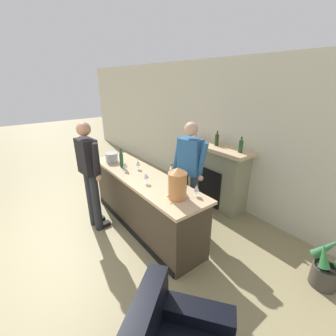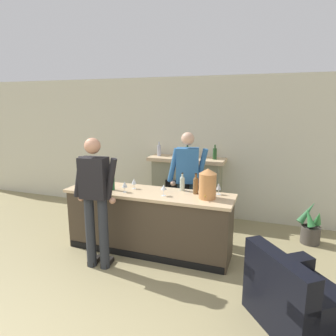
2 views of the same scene
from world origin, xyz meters
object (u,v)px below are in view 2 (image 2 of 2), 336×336
person_customer (95,198)px  wine_glass_front_left (125,185)px  potted_plant_corner (311,228)px  copper_dispenser (208,183)px  wine_glass_front_right (134,182)px  ice_bucket_steel (92,183)px  fireplace_stone (187,187)px  person_bartender (187,181)px  wine_bottle_chardonnay_pale (196,184)px  armchair_black (295,302)px  wine_bottle_riesling_slim (112,181)px  wine_bottle_rose_blush (182,183)px  wine_glass_mid_counter (164,188)px  wine_glass_back_row (219,187)px

person_customer → wine_glass_front_left: person_customer is taller
potted_plant_corner → copper_dispenser: 2.07m
wine_glass_front_right → wine_glass_front_left: bearing=-102.3°
ice_bucket_steel → wine_glass_front_left: bearing=-1.8°
fireplace_stone → person_bartender: (0.27, -0.93, 0.38)m
person_bartender → wine_bottle_chardonnay_pale: 0.56m
fireplace_stone → ice_bucket_steel: 2.01m
armchair_black → wine_bottle_riesling_slim: 2.86m
wine_glass_front_right → wine_glass_front_left: 0.22m
person_bartender → wine_glass_front_left: size_ratio=10.81×
potted_plant_corner → wine_bottle_rose_blush: (-1.92, -0.89, 0.81)m
copper_dispenser → wine_glass_mid_counter: copper_dispenser is taller
copper_dispenser → wine_bottle_rose_blush: (-0.44, 0.25, -0.09)m
potted_plant_corner → wine_bottle_rose_blush: bearing=-155.2°
ice_bucket_steel → wine_glass_mid_counter: ice_bucket_steel is taller
potted_plant_corner → ice_bucket_steel: (-3.28, -1.24, 0.77)m
armchair_black → person_customer: person_customer is taller
ice_bucket_steel → wine_glass_front_left: 0.58m
wine_glass_front_left → wine_glass_mid_counter: 0.61m
copper_dispenser → wine_bottle_chardonnay_pale: bearing=142.2°
armchair_black → wine_glass_mid_counter: 2.12m
wine_glass_front_right → wine_bottle_rose_blush: bearing=12.0°
wine_bottle_chardonnay_pale → wine_glass_back_row: 0.33m
wine_glass_front_right → wine_glass_mid_counter: bearing=-18.7°
person_bartender → wine_bottle_rose_blush: bearing=-85.1°
potted_plant_corner → wine_bottle_riesling_slim: size_ratio=2.10×
person_customer → wine_bottle_riesling_slim: bearing=97.3°
copper_dispenser → wine_glass_mid_counter: size_ratio=2.59×
wine_bottle_chardonnay_pale → wine_glass_front_right: bearing=-176.1°
wine_bottle_rose_blush → wine_bottle_riesling_slim: 1.06m
armchair_black → copper_dispenser: bearing=139.6°
person_bartender → wine_glass_back_row: (0.59, -0.41, 0.06)m
armchair_black → ice_bucket_steel: (-2.94, 0.87, 0.77)m
wine_glass_front_left → person_bartender: bearing=45.6°
fireplace_stone → ice_bucket_steel: fireplace_stone is taller
copper_dispenser → wine_glass_front_left: bearing=-174.4°
copper_dispenser → wine_bottle_chardonnay_pale: (-0.21, 0.16, -0.07)m
fireplace_stone → wine_glass_mid_counter: bearing=-85.3°
person_bartender → copper_dispenser: bearing=-53.6°
person_customer → wine_bottle_chardonnay_pale: (1.17, 0.82, 0.08)m
wine_bottle_rose_blush → wine_bottle_riesling_slim: size_ratio=0.85×
person_customer → wine_glass_front_left: size_ratio=10.90×
copper_dispenser → wine_bottle_chardonnay_pale: size_ratio=1.38×
ice_bucket_steel → wine_bottle_riesling_slim: wine_bottle_riesling_slim is taller
wine_bottle_rose_blush → wine_glass_mid_counter: (-0.17, -0.34, -0.00)m
wine_glass_mid_counter → copper_dispenser: bearing=8.6°
wine_glass_back_row → wine_bottle_chardonnay_pale: bearing=-167.7°
armchair_black → copper_dispenser: (-1.14, 0.97, 0.89)m
person_customer → wine_bottle_rose_blush: person_customer is taller
fireplace_stone → person_customer: (-0.63, -2.23, 0.39)m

